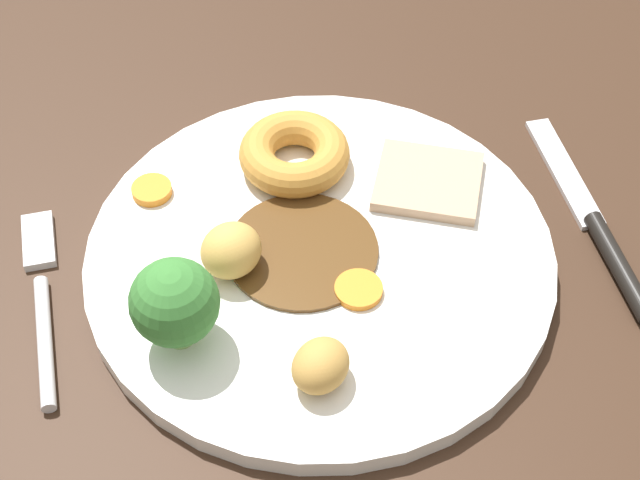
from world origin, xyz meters
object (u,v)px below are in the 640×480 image
Objects in this scene: broccoli_floret at (175,303)px; dinner_plate at (320,257)px; knife at (597,229)px; roast_potato_left at (231,250)px; carrot_coin_back at (359,290)px; fork at (42,298)px; roast_potato_right at (321,366)px; carrot_coin_front at (152,190)px; meat_slice_main at (428,181)px; yorkshire_pudding at (294,153)px.

dinner_plate is at bearing 21.28° from broccoli_floret.
broccoli_floret is 28.27cm from knife.
roast_potato_left reaches higher than dinner_plate.
carrot_coin_back is 19.60cm from fork.
carrot_coin_back is 0.19× the size of fork.
roast_potato_right is 18.33cm from carrot_coin_front.
meat_slice_main is at bearing 20.71° from broccoli_floret.
meat_slice_main is 1.14× the size of broccoli_floret.
dinner_plate is at bearing -3.46° from roast_potato_left.
broccoli_floret is at bearing -158.72° from dinner_plate.
dinner_plate is 12.26cm from carrot_coin_front.
yorkshire_pudding is at bearing 150.23° from meat_slice_main.
roast_potato_right is at bearing -128.55° from carrot_coin_back.
yorkshire_pudding is at bearing -69.49° from fork.
fork is at bearing 160.93° from carrot_coin_back.
yorkshire_pudding is at bearing 77.80° from roast_potato_right.
roast_potato_right is 18.59cm from fork.
roast_potato_left is 6.15cm from broccoli_floret.
roast_potato_left is at bearing 176.54° from dinner_plate.
broccoli_floret reaches higher than meat_slice_main.
yorkshire_pudding reaches higher than fork.
broccoli_floret reaches higher than carrot_coin_front.
broccoli_floret is (-11.00, 0.05, 3.11)cm from carrot_coin_back.
roast_potato_right is at bearing -124.32° from fork.
meat_slice_main is 0.37× the size of knife.
fork is 0.83× the size of knife.
carrot_coin_back is at bearing -31.82° from roast_potato_left.
roast_potato_left is 24.12cm from knife.
broccoli_floret is at bearing -132.40° from yorkshire_pudding.
roast_potato_left is at bearing -96.05° from fork.
carrot_coin_front is 0.44× the size of broccoli_floret.
meat_slice_main is at bearing 11.19° from roast_potato_left.
meat_slice_main reaches higher than carrot_coin_back.
broccoli_floret reaches higher than dinner_plate.
carrot_coin_front reaches higher than fork.
yorkshire_pudding reaches higher than meat_slice_main.
meat_slice_main is 10.21cm from carrot_coin_back.
roast_potato_left reaches higher than fork.
meat_slice_main is 2.32× the size of carrot_coin_back.
carrot_coin_back is at bearing -0.28° from broccoli_floret.
meat_slice_main is at bearing -84.11° from fork.
roast_potato_right is 0.19× the size of knife.
yorkshire_pudding is at bearing 49.47° from roast_potato_left.
knife is (9.53, -6.34, -1.35)cm from meat_slice_main.
roast_potato_left is at bearing 105.82° from roast_potato_right.
fork is at bearing -178.62° from meat_slice_main.
knife is at bearing 2.30° from carrot_coin_back.
dinner_plate is 7.93cm from yorkshire_pudding.
fork is (-17.29, 2.52, -0.31)cm from dinner_plate.
carrot_coin_back reaches higher than dinner_plate.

